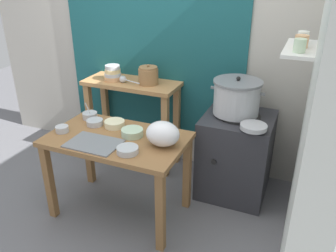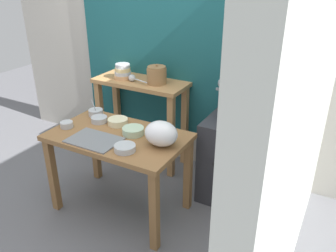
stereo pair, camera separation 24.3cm
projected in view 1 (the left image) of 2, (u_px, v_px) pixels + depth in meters
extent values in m
plane|color=slate|center=(120.00, 211.00, 3.04)|extent=(9.00, 9.00, 0.00)
cube|color=#B2ADA3|center=(178.00, 39.00, 3.36)|extent=(4.40, 0.10, 2.60)
cube|color=#195156|center=(152.00, 33.00, 3.38)|extent=(1.90, 0.02, 2.10)
cube|color=silver|center=(320.00, 81.00, 2.16)|extent=(0.10, 3.20, 2.60)
cube|color=silver|center=(300.00, 49.00, 2.31)|extent=(0.20, 0.56, 0.02)
cylinder|color=#B7D1AD|center=(300.00, 46.00, 2.15)|extent=(0.08, 0.08, 0.08)
cylinder|color=tan|center=(301.00, 41.00, 2.27)|extent=(0.09, 0.09, 0.08)
cylinder|color=silver|center=(303.00, 37.00, 2.40)|extent=(0.07, 0.07, 0.08)
cube|color=olive|center=(117.00, 139.00, 2.75)|extent=(1.10, 0.66, 0.04)
cube|color=olive|center=(49.00, 182.00, 2.85)|extent=(0.06, 0.06, 0.68)
cube|color=olive|center=(160.00, 213.00, 2.50)|extent=(0.06, 0.06, 0.68)
cube|color=olive|center=(89.00, 151.00, 3.32)|extent=(0.06, 0.06, 0.68)
cube|color=olive|center=(187.00, 173.00, 2.96)|extent=(0.06, 0.06, 0.68)
cube|color=#B27F4C|center=(131.00, 83.00, 3.45)|extent=(0.96, 0.40, 0.04)
cube|color=#B27F4C|center=(91.00, 123.00, 3.67)|extent=(0.06, 0.06, 0.86)
cube|color=#B27F4C|center=(165.00, 138.00, 3.37)|extent=(0.06, 0.06, 0.86)
cube|color=#B27F4C|center=(106.00, 113.00, 3.92)|extent=(0.06, 0.06, 0.86)
cube|color=#B27F4C|center=(177.00, 126.00, 3.62)|extent=(0.06, 0.06, 0.86)
cube|color=#2D2D33|center=(235.00, 155.00, 3.17)|extent=(0.60, 0.60, 0.76)
cylinder|color=black|center=(239.00, 116.00, 3.00)|extent=(0.36, 0.36, 0.02)
cylinder|color=black|center=(214.00, 162.00, 2.92)|extent=(0.04, 0.02, 0.04)
cylinder|color=#B7BABF|center=(237.00, 98.00, 2.97)|extent=(0.39, 0.39, 0.28)
cylinder|color=slate|center=(238.00, 82.00, 2.90)|extent=(0.41, 0.41, 0.02)
sphere|color=black|center=(238.00, 79.00, 2.89)|extent=(0.04, 0.04, 0.04)
cube|color=slate|center=(213.00, 87.00, 3.01)|extent=(0.04, 0.02, 0.02)
cube|color=slate|center=(263.00, 94.00, 2.86)|extent=(0.04, 0.02, 0.02)
cylinder|color=olive|center=(148.00, 76.00, 3.35)|extent=(0.19, 0.19, 0.15)
cylinder|color=olive|center=(148.00, 68.00, 3.31)|extent=(0.18, 0.18, 0.02)
sphere|color=olive|center=(148.00, 66.00, 3.30)|extent=(0.02, 0.02, 0.02)
cylinder|color=tan|center=(113.00, 78.00, 3.48)|extent=(0.18, 0.18, 0.04)
cylinder|color=#B7BABF|center=(113.00, 74.00, 3.46)|extent=(0.17, 0.17, 0.03)
cylinder|color=#E5C684|center=(113.00, 71.00, 3.45)|extent=(0.16, 0.16, 0.04)
cylinder|color=#B7BABF|center=(112.00, 67.00, 3.43)|extent=(0.15, 0.15, 0.04)
sphere|color=#B7BABF|center=(123.00, 79.00, 3.40)|extent=(0.07, 0.07, 0.07)
cylinder|color=#B7BABF|center=(132.00, 82.00, 3.33)|extent=(0.18, 0.06, 0.01)
cube|color=slate|center=(94.00, 143.00, 2.64)|extent=(0.40, 0.28, 0.01)
ellipsoid|color=white|center=(163.00, 134.00, 2.58)|extent=(0.26, 0.21, 0.19)
cylinder|color=#B7BABF|center=(254.00, 127.00, 2.73)|extent=(0.21, 0.21, 0.04)
cylinder|color=#B7BABF|center=(95.00, 122.00, 2.94)|extent=(0.14, 0.14, 0.05)
cylinder|color=#337238|center=(95.00, 120.00, 2.93)|extent=(0.12, 0.12, 0.01)
cylinder|color=#B7BABF|center=(128.00, 150.00, 2.51)|extent=(0.16, 0.16, 0.05)
cylinder|color=brown|center=(127.00, 148.00, 2.50)|extent=(0.14, 0.14, 0.01)
cylinder|color=#B7D1AD|center=(132.00, 132.00, 2.75)|extent=(0.17, 0.17, 0.06)
cylinder|color=#BFB28C|center=(132.00, 130.00, 2.74)|extent=(0.15, 0.15, 0.01)
cylinder|color=beige|center=(115.00, 124.00, 2.91)|extent=(0.17, 0.17, 0.05)
cylinder|color=brown|center=(114.00, 122.00, 2.90)|extent=(0.14, 0.14, 0.01)
cylinder|color=#B7BABF|center=(62.00, 129.00, 2.82)|extent=(0.10, 0.10, 0.05)
cylinder|color=beige|center=(62.00, 127.00, 2.81)|extent=(0.09, 0.09, 0.01)
cylinder|color=#B7BABF|center=(90.00, 116.00, 3.06)|extent=(0.13, 0.13, 0.06)
cylinder|color=brown|center=(90.00, 113.00, 3.05)|extent=(0.11, 0.11, 0.01)
cylinder|color=#B7BABF|center=(89.00, 111.00, 3.02)|extent=(0.06, 0.03, 0.16)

